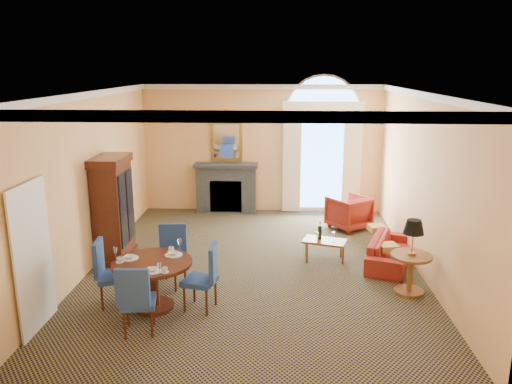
{
  "coord_description": "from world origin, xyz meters",
  "views": [
    {
      "loc": [
        0.44,
        -8.71,
        3.63
      ],
      "look_at": [
        0.0,
        0.5,
        1.3
      ],
      "focal_mm": 35.0,
      "sensor_mm": 36.0,
      "label": 1
    }
  ],
  "objects_px": {
    "armchair": "(349,212)",
    "side_table": "(412,249)",
    "sofa": "(390,251)",
    "armoire": "(113,210)",
    "dining_table": "(153,274)",
    "coffee_table": "(324,241)"
  },
  "relations": [
    {
      "from": "armoire",
      "to": "side_table",
      "type": "distance_m",
      "value": 5.48
    },
    {
      "from": "armoire",
      "to": "sofa",
      "type": "relative_size",
      "value": 1.16
    },
    {
      "from": "side_table",
      "to": "armoire",
      "type": "bearing_deg",
      "value": 166.23
    },
    {
      "from": "coffee_table",
      "to": "side_table",
      "type": "bearing_deg",
      "value": -28.74
    },
    {
      "from": "sofa",
      "to": "armoire",
      "type": "bearing_deg",
      "value": 109.43
    },
    {
      "from": "sofa",
      "to": "coffee_table",
      "type": "height_order",
      "value": "coffee_table"
    },
    {
      "from": "coffee_table",
      "to": "side_table",
      "type": "relative_size",
      "value": 0.73
    },
    {
      "from": "armoire",
      "to": "dining_table",
      "type": "xyz_separation_m",
      "value": [
        1.25,
        -2.04,
        -0.4
      ]
    },
    {
      "from": "sofa",
      "to": "side_table",
      "type": "distance_m",
      "value": 1.36
    },
    {
      "from": "side_table",
      "to": "armchair",
      "type": "bearing_deg",
      "value": 99.42
    },
    {
      "from": "coffee_table",
      "to": "armchair",
      "type": "bearing_deg",
      "value": 87.84
    },
    {
      "from": "dining_table",
      "to": "sofa",
      "type": "height_order",
      "value": "dining_table"
    },
    {
      "from": "sofa",
      "to": "side_table",
      "type": "bearing_deg",
      "value": -157.84
    },
    {
      "from": "armoire",
      "to": "coffee_table",
      "type": "relative_size",
      "value": 2.22
    },
    {
      "from": "armchair",
      "to": "coffee_table",
      "type": "relative_size",
      "value": 0.92
    },
    {
      "from": "armoire",
      "to": "dining_table",
      "type": "bearing_deg",
      "value": -58.44
    },
    {
      "from": "armoire",
      "to": "dining_table",
      "type": "distance_m",
      "value": 2.43
    },
    {
      "from": "armoire",
      "to": "coffee_table",
      "type": "distance_m",
      "value": 4.08
    },
    {
      "from": "armchair",
      "to": "sofa",
      "type": "bearing_deg",
      "value": 67.0
    },
    {
      "from": "armchair",
      "to": "side_table",
      "type": "relative_size",
      "value": 0.67
    },
    {
      "from": "sofa",
      "to": "armchair",
      "type": "relative_size",
      "value": 2.07
    },
    {
      "from": "coffee_table",
      "to": "side_table",
      "type": "height_order",
      "value": "side_table"
    }
  ]
}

